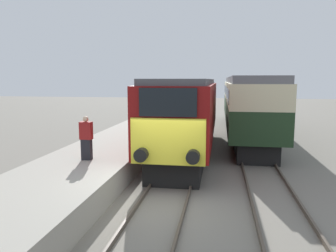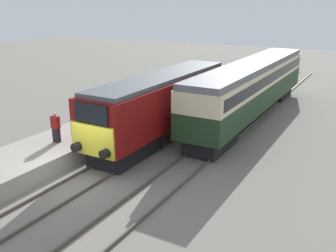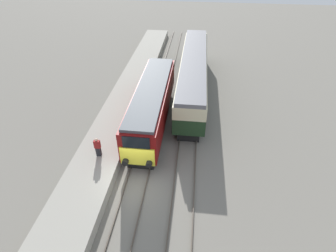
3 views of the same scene
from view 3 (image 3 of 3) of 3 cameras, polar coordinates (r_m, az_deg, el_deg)
ground_plane at (r=19.11m, az=-7.04°, el=-12.85°), size 120.00×120.00×0.00m
platform_left at (r=25.35m, az=-10.57°, el=2.46°), size 3.50×50.00×0.86m
rails_near_track at (r=22.52m, az=-4.36°, el=-3.09°), size 1.51×60.00×0.14m
rails_far_track at (r=22.22m, az=4.31°, el=-3.74°), size 1.50×60.00×0.14m
locomotive at (r=23.35m, az=-3.49°, el=4.78°), size 2.70×13.25×3.82m
passenger_carriage at (r=28.69m, az=5.54°, el=11.78°), size 2.75×18.46×3.97m
person_on_platform at (r=20.05m, az=-15.05°, el=-4.48°), size 0.44×0.26×1.62m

